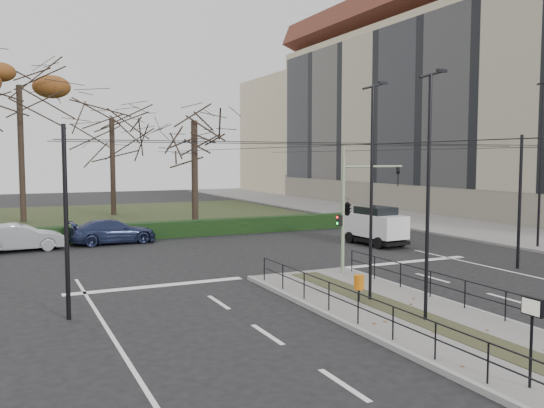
{
  "coord_description": "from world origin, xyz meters",
  "views": [
    {
      "loc": [
        -11.37,
        -16.42,
        4.98
      ],
      "look_at": [
        0.04,
        7.7,
        2.83
      ],
      "focal_mm": 38.0,
      "sensor_mm": 36.0,
      "label": 1
    }
  ],
  "objects_px": {
    "streetlamp_median_far": "(372,190)",
    "parked_car_second": "(20,238)",
    "info_panel": "(532,317)",
    "rust_tree": "(19,85)",
    "traffic_light": "(349,206)",
    "bare_tree_center": "(112,126)",
    "parked_car_third": "(113,231)",
    "bare_tree_near": "(194,129)",
    "streetlamp_median_near": "(428,194)",
    "litter_bin": "(359,283)",
    "white_van": "(375,225)",
    "streetlamp_sidewalk": "(541,162)"
  },
  "relations": [
    {
      "from": "streetlamp_median_far",
      "to": "litter_bin",
      "type": "bearing_deg",
      "value": -176.28
    },
    {
      "from": "streetlamp_median_far",
      "to": "streetlamp_median_near",
      "type": "bearing_deg",
      "value": -88.67
    },
    {
      "from": "litter_bin",
      "to": "streetlamp_median_far",
      "type": "relative_size",
      "value": 0.12
    },
    {
      "from": "parked_car_third",
      "to": "bare_tree_center",
      "type": "xyz_separation_m",
      "value": [
        2.88,
        16.28,
        6.94
      ]
    },
    {
      "from": "info_panel",
      "to": "streetlamp_median_far",
      "type": "bearing_deg",
      "value": 80.12
    },
    {
      "from": "litter_bin",
      "to": "bare_tree_center",
      "type": "relative_size",
      "value": 0.08
    },
    {
      "from": "litter_bin",
      "to": "parked_car_third",
      "type": "bearing_deg",
      "value": 105.58
    },
    {
      "from": "info_panel",
      "to": "streetlamp_sidewalk",
      "type": "xyz_separation_m",
      "value": [
        16.52,
        13.62,
        3.1
      ]
    },
    {
      "from": "rust_tree",
      "to": "bare_tree_near",
      "type": "xyz_separation_m",
      "value": [
        10.44,
        -9.91,
        -3.47
      ]
    },
    {
      "from": "info_panel",
      "to": "white_van",
      "type": "xyz_separation_m",
      "value": [
        9.32,
        18.63,
        -0.5
      ]
    },
    {
      "from": "streetlamp_median_near",
      "to": "parked_car_third",
      "type": "xyz_separation_m",
      "value": [
        -5.54,
        20.63,
        -3.2
      ]
    },
    {
      "from": "litter_bin",
      "to": "info_panel",
      "type": "xyz_separation_m",
      "value": [
        -0.85,
        -7.66,
        0.87
      ]
    },
    {
      "from": "traffic_light",
      "to": "streetlamp_median_far",
      "type": "height_order",
      "value": "streetlamp_median_far"
    },
    {
      "from": "parked_car_third",
      "to": "litter_bin",
      "type": "bearing_deg",
      "value": -166.75
    },
    {
      "from": "rust_tree",
      "to": "bare_tree_center",
      "type": "distance_m",
      "value": 8.19
    },
    {
      "from": "parked_car_second",
      "to": "bare_tree_near",
      "type": "bearing_deg",
      "value": -72.81
    },
    {
      "from": "white_van",
      "to": "streetlamp_median_near",
      "type": "bearing_deg",
      "value": -120.04
    },
    {
      "from": "streetlamp_median_far",
      "to": "rust_tree",
      "type": "relative_size",
      "value": 0.55
    },
    {
      "from": "streetlamp_median_near",
      "to": "rust_tree",
      "type": "relative_size",
      "value": 0.55
    },
    {
      "from": "info_panel",
      "to": "streetlamp_median_near",
      "type": "relative_size",
      "value": 0.26
    },
    {
      "from": "parked_car_second",
      "to": "parked_car_third",
      "type": "distance_m",
      "value": 5.03
    },
    {
      "from": "streetlamp_sidewalk",
      "to": "bare_tree_near",
      "type": "relative_size",
      "value": 0.93
    },
    {
      "from": "white_van",
      "to": "parked_car_second",
      "type": "bearing_deg",
      "value": 161.4
    },
    {
      "from": "litter_bin",
      "to": "rust_tree",
      "type": "relative_size",
      "value": 0.07
    },
    {
      "from": "streetlamp_median_near",
      "to": "parked_car_second",
      "type": "height_order",
      "value": "streetlamp_median_near"
    },
    {
      "from": "litter_bin",
      "to": "bare_tree_near",
      "type": "distance_m",
      "value": 22.39
    },
    {
      "from": "traffic_light",
      "to": "white_van",
      "type": "bearing_deg",
      "value": 47.44
    },
    {
      "from": "traffic_light",
      "to": "bare_tree_center",
      "type": "xyz_separation_m",
      "value": [
        -4.45,
        29.89,
        4.69
      ]
    },
    {
      "from": "streetlamp_sidewalk",
      "to": "rust_tree",
      "type": "bearing_deg",
      "value": 134.45
    },
    {
      "from": "parked_car_third",
      "to": "bare_tree_center",
      "type": "distance_m",
      "value": 17.93
    },
    {
      "from": "streetlamp_sidewalk",
      "to": "bare_tree_center",
      "type": "xyz_separation_m",
      "value": [
        -17.78,
        28.23,
        2.9
      ]
    },
    {
      "from": "bare_tree_near",
      "to": "streetlamp_median_near",
      "type": "bearing_deg",
      "value": -91.35
    },
    {
      "from": "info_panel",
      "to": "rust_tree",
      "type": "bearing_deg",
      "value": 102.22
    },
    {
      "from": "white_van",
      "to": "streetlamp_sidewalk",
      "type": "bearing_deg",
      "value": -34.85
    },
    {
      "from": "parked_car_second",
      "to": "bare_tree_near",
      "type": "relative_size",
      "value": 0.46
    },
    {
      "from": "parked_car_second",
      "to": "rust_tree",
      "type": "bearing_deg",
      "value": -6.79
    },
    {
      "from": "white_van",
      "to": "rust_tree",
      "type": "relative_size",
      "value": 0.3
    },
    {
      "from": "streetlamp_median_far",
      "to": "bare_tree_near",
      "type": "relative_size",
      "value": 0.75
    },
    {
      "from": "litter_bin",
      "to": "white_van",
      "type": "height_order",
      "value": "white_van"
    },
    {
      "from": "streetlamp_median_far",
      "to": "rust_tree",
      "type": "distance_m",
      "value": 33.52
    },
    {
      "from": "info_panel",
      "to": "streetlamp_median_near",
      "type": "height_order",
      "value": "streetlamp_median_near"
    },
    {
      "from": "litter_bin",
      "to": "parked_car_third",
      "type": "relative_size",
      "value": 0.18
    },
    {
      "from": "streetlamp_median_near",
      "to": "bare_tree_near",
      "type": "distance_m",
      "value": 24.43
    },
    {
      "from": "litter_bin",
      "to": "info_panel",
      "type": "relative_size",
      "value": 0.47
    },
    {
      "from": "litter_bin",
      "to": "streetlamp_sidewalk",
      "type": "bearing_deg",
      "value": 20.8
    },
    {
      "from": "parked_car_second",
      "to": "rust_tree",
      "type": "height_order",
      "value": "rust_tree"
    },
    {
      "from": "streetlamp_sidewalk",
      "to": "parked_car_second",
      "type": "height_order",
      "value": "streetlamp_sidewalk"
    },
    {
      "from": "streetlamp_median_far",
      "to": "bare_tree_near",
      "type": "height_order",
      "value": "bare_tree_near"
    },
    {
      "from": "streetlamp_median_far",
      "to": "parked_car_second",
      "type": "bearing_deg",
      "value": 121.39
    },
    {
      "from": "parked_car_second",
      "to": "white_van",
      "type": "bearing_deg",
      "value": -112.78
    }
  ]
}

